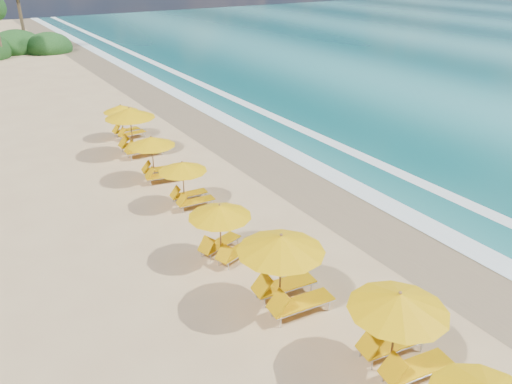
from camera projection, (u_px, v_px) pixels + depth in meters
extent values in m
plane|color=tan|center=(256.00, 218.00, 20.82)|extent=(160.00, 160.00, 0.00)
cube|color=#84724F|center=(332.00, 196.00, 22.72)|extent=(4.00, 160.00, 0.01)
cube|color=white|center=(357.00, 188.00, 23.42)|extent=(1.20, 160.00, 0.01)
cube|color=white|center=(403.00, 175.00, 24.85)|extent=(0.80, 160.00, 0.01)
cylinder|color=olive|center=(394.00, 334.00, 12.70)|extent=(0.06, 0.06, 2.43)
cone|color=#E2A604|center=(399.00, 302.00, 12.27)|extent=(2.80, 2.80, 0.49)
sphere|color=olive|center=(400.00, 293.00, 12.15)|extent=(0.09, 0.09, 0.09)
cylinder|color=olive|center=(280.00, 274.00, 15.01)|extent=(0.06, 0.06, 2.53)
cone|color=#E2A604|center=(281.00, 243.00, 14.56)|extent=(2.82, 2.82, 0.51)
sphere|color=olive|center=(281.00, 235.00, 14.44)|extent=(0.09, 0.09, 0.09)
cylinder|color=olive|center=(220.00, 234.00, 17.57)|extent=(0.05, 0.05, 2.13)
cone|color=#E2A604|center=(220.00, 211.00, 17.19)|extent=(2.77, 2.77, 0.43)
sphere|color=olive|center=(219.00, 205.00, 17.09)|extent=(0.08, 0.08, 0.08)
cylinder|color=olive|center=(184.00, 185.00, 21.44)|extent=(0.05, 0.05, 2.00)
cone|color=#E2A604|center=(182.00, 167.00, 21.08)|extent=(2.17, 2.17, 0.40)
sphere|color=olive|center=(182.00, 162.00, 20.99)|extent=(0.07, 0.07, 0.07)
cylinder|color=olive|center=(153.00, 159.00, 23.89)|extent=(0.05, 0.05, 2.15)
cone|color=#E2A604|center=(151.00, 141.00, 23.51)|extent=(2.55, 2.55, 0.43)
sphere|color=olive|center=(151.00, 136.00, 23.41)|extent=(0.08, 0.08, 0.08)
cylinder|color=olive|center=(132.00, 132.00, 26.82)|extent=(0.06, 0.06, 2.55)
cone|color=#E2A604|center=(130.00, 113.00, 26.37)|extent=(2.65, 2.65, 0.51)
sphere|color=olive|center=(129.00, 108.00, 26.25)|extent=(0.09, 0.09, 0.09)
cylinder|color=olive|center=(122.00, 122.00, 29.46)|extent=(0.05, 0.05, 1.97)
cone|color=#E2A604|center=(121.00, 108.00, 29.12)|extent=(2.24, 2.24, 0.40)
sphere|color=olive|center=(120.00, 105.00, 29.02)|extent=(0.07, 0.07, 0.07)
ellipsoid|color=#163D14|center=(17.00, 47.00, 55.82)|extent=(5.60, 5.60, 3.64)
ellipsoid|color=#163D14|center=(49.00, 47.00, 55.73)|extent=(5.00, 5.00, 3.25)
cylinder|color=brown|center=(21.00, 19.00, 55.07)|extent=(0.36, 0.36, 6.80)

